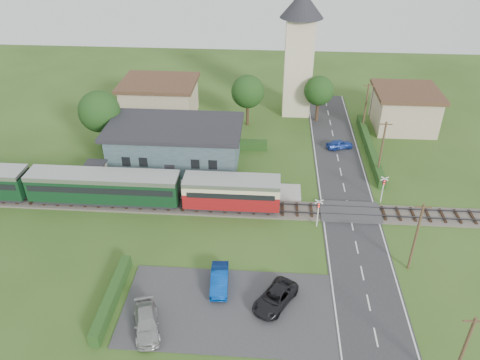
# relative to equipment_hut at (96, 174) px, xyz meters

# --- Properties ---
(ground) EXTENTS (120.00, 120.00, 0.00)m
(ground) POSITION_rel_equipment_hut_xyz_m (18.00, -5.20, -1.75)
(ground) COLOR #2D4C19
(railway_track) EXTENTS (76.00, 3.20, 0.49)m
(railway_track) POSITION_rel_equipment_hut_xyz_m (18.00, -3.20, -1.64)
(railway_track) COLOR #4C443D
(railway_track) RESTS_ON ground
(road) EXTENTS (6.00, 70.00, 0.05)m
(road) POSITION_rel_equipment_hut_xyz_m (28.00, -5.20, -1.72)
(road) COLOR #28282B
(road) RESTS_ON ground
(car_park) EXTENTS (17.00, 9.00, 0.08)m
(car_park) POSITION_rel_equipment_hut_xyz_m (16.50, -17.20, -1.71)
(car_park) COLOR #333335
(car_park) RESTS_ON ground
(crossing_deck) EXTENTS (6.20, 3.40, 0.45)m
(crossing_deck) POSITION_rel_equipment_hut_xyz_m (28.00, -3.20, -1.52)
(crossing_deck) COLOR #333335
(crossing_deck) RESTS_ON ground
(platform) EXTENTS (30.00, 3.00, 0.45)m
(platform) POSITION_rel_equipment_hut_xyz_m (8.00, 0.00, -1.52)
(platform) COLOR gray
(platform) RESTS_ON ground
(equipment_hut) EXTENTS (2.30, 2.30, 2.55)m
(equipment_hut) POSITION_rel_equipment_hut_xyz_m (0.00, 0.00, 0.00)
(equipment_hut) COLOR beige
(equipment_hut) RESTS_ON platform
(station_building) EXTENTS (16.00, 9.00, 5.30)m
(station_building) POSITION_rel_equipment_hut_xyz_m (8.00, 5.79, 0.95)
(station_building) COLOR #364D56
(station_building) RESTS_ON ground
(train) EXTENTS (43.20, 2.90, 3.40)m
(train) POSITION_rel_equipment_hut_xyz_m (-1.17, -3.20, 0.43)
(train) COLOR #232328
(train) RESTS_ON ground
(church_tower) EXTENTS (6.00, 6.00, 17.60)m
(church_tower) POSITION_rel_equipment_hut_xyz_m (23.00, 22.80, 8.48)
(church_tower) COLOR beige
(church_tower) RESTS_ON ground
(house_west) EXTENTS (10.80, 8.80, 5.50)m
(house_west) POSITION_rel_equipment_hut_xyz_m (3.00, 19.80, 1.04)
(house_west) COLOR tan
(house_west) RESTS_ON ground
(house_east) EXTENTS (8.80, 8.80, 5.50)m
(house_east) POSITION_rel_equipment_hut_xyz_m (38.00, 18.80, 1.05)
(house_east) COLOR tan
(house_east) RESTS_ON ground
(hedge_carpark) EXTENTS (0.80, 9.00, 1.20)m
(hedge_carpark) POSITION_rel_equipment_hut_xyz_m (7.00, -17.20, -1.15)
(hedge_carpark) COLOR #193814
(hedge_carpark) RESTS_ON ground
(hedge_roadside) EXTENTS (0.80, 18.00, 1.20)m
(hedge_roadside) POSITION_rel_equipment_hut_xyz_m (32.20, 10.80, -1.15)
(hedge_roadside) COLOR #193814
(hedge_roadside) RESTS_ON ground
(hedge_station) EXTENTS (22.00, 0.80, 1.30)m
(hedge_station) POSITION_rel_equipment_hut_xyz_m (8.00, 10.30, -1.10)
(hedge_station) COLOR #193814
(hedge_station) RESTS_ON ground
(tree_a) EXTENTS (5.20, 5.20, 8.00)m
(tree_a) POSITION_rel_equipment_hut_xyz_m (-2.00, 8.80, 3.63)
(tree_a) COLOR #332316
(tree_a) RESTS_ON ground
(tree_b) EXTENTS (4.60, 4.60, 7.34)m
(tree_b) POSITION_rel_equipment_hut_xyz_m (16.00, 17.80, 3.27)
(tree_b) COLOR #332316
(tree_b) RESTS_ON ground
(tree_c) EXTENTS (4.20, 4.20, 6.78)m
(tree_c) POSITION_rel_equipment_hut_xyz_m (26.00, 19.80, 2.91)
(tree_c) COLOR #332316
(tree_c) RESTS_ON ground
(utility_pole_a) EXTENTS (1.40, 0.22, 7.00)m
(utility_pole_a) POSITION_rel_equipment_hut_xyz_m (32.20, -23.20, 1.88)
(utility_pole_a) COLOR #473321
(utility_pole_a) RESTS_ON ground
(utility_pole_b) EXTENTS (1.40, 0.22, 7.00)m
(utility_pole_b) POSITION_rel_equipment_hut_xyz_m (32.20, -11.20, 1.88)
(utility_pole_b) COLOR #473321
(utility_pole_b) RESTS_ON ground
(utility_pole_c) EXTENTS (1.40, 0.22, 7.00)m
(utility_pole_c) POSITION_rel_equipment_hut_xyz_m (32.20, 4.80, 1.88)
(utility_pole_c) COLOR #473321
(utility_pole_c) RESTS_ON ground
(utility_pole_d) EXTENTS (1.40, 0.22, 7.00)m
(utility_pole_d) POSITION_rel_equipment_hut_xyz_m (32.20, 16.80, 1.88)
(utility_pole_d) COLOR #473321
(utility_pole_d) RESTS_ON ground
(crossing_signal_near) EXTENTS (0.84, 0.28, 3.28)m
(crossing_signal_near) POSITION_rel_equipment_hut_xyz_m (24.40, -5.61, 0.39)
(crossing_signal_near) COLOR silver
(crossing_signal_near) RESTS_ON ground
(crossing_signal_far) EXTENTS (0.84, 0.28, 3.28)m
(crossing_signal_far) POSITION_rel_equipment_hut_xyz_m (31.60, -0.81, 0.39)
(crossing_signal_far) COLOR silver
(crossing_signal_far) RESTS_ON ground
(streetlamp_west) EXTENTS (0.30, 0.30, 5.15)m
(streetlamp_west) POSITION_rel_equipment_hut_xyz_m (-4.00, 14.80, 1.29)
(streetlamp_west) COLOR #3F3F47
(streetlamp_west) RESTS_ON ground
(streetlamp_east) EXTENTS (0.30, 0.30, 5.15)m
(streetlamp_east) POSITION_rel_equipment_hut_xyz_m (34.00, 21.80, 1.29)
(streetlamp_east) COLOR #3F3F47
(streetlamp_east) RESTS_ON ground
(car_on_road) EXTENTS (3.71, 2.36, 1.17)m
(car_on_road) POSITION_rel_equipment_hut_xyz_m (28.45, 11.34, -1.11)
(car_on_road) COLOR #1F3E9F
(car_on_road) RESTS_ON road
(car_park_blue) EXTENTS (1.73, 4.26, 1.37)m
(car_park_blue) POSITION_rel_equipment_hut_xyz_m (15.56, -14.70, -0.98)
(car_park_blue) COLOR navy
(car_park_blue) RESTS_ON car_park
(car_park_silver) EXTENTS (3.14, 4.86, 1.31)m
(car_park_silver) POSITION_rel_equipment_hut_xyz_m (10.50, -19.70, -1.01)
(car_park_silver) COLOR #979797
(car_park_silver) RESTS_ON car_park
(car_park_dark) EXTENTS (4.20, 5.11, 1.29)m
(car_park_dark) POSITION_rel_equipment_hut_xyz_m (20.30, -16.36, -1.02)
(car_park_dark) COLOR black
(car_park_dark) RESTS_ON car_park
(pedestrian_near) EXTENTS (0.76, 0.64, 1.76)m
(pedestrian_near) POSITION_rel_equipment_hut_xyz_m (16.88, -0.01, -0.42)
(pedestrian_near) COLOR gray
(pedestrian_near) RESTS_ON platform
(pedestrian_far) EXTENTS (0.67, 0.81, 1.53)m
(pedestrian_far) POSITION_rel_equipment_hut_xyz_m (2.98, -0.45, -0.53)
(pedestrian_far) COLOR gray
(pedestrian_far) RESTS_ON platform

